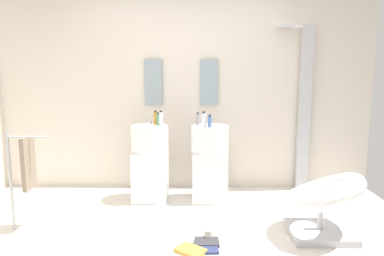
% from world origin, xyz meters
% --- Properties ---
extents(ground_plane, '(4.80, 3.60, 0.04)m').
position_xyz_m(ground_plane, '(0.00, 0.00, -0.02)').
color(ground_plane, silver).
extents(rear_partition, '(4.80, 0.10, 2.60)m').
position_xyz_m(rear_partition, '(0.00, 1.65, 1.30)').
color(rear_partition, beige).
rests_on(rear_partition, ground_plane).
extents(pedestal_sink_left, '(0.43, 0.43, 0.98)m').
position_xyz_m(pedestal_sink_left, '(-0.35, 1.15, 0.46)').
color(pedestal_sink_left, white).
rests_on(pedestal_sink_left, ground_plane).
extents(pedestal_sink_right, '(0.43, 0.43, 0.98)m').
position_xyz_m(pedestal_sink_right, '(0.35, 1.15, 0.46)').
color(pedestal_sink_right, white).
rests_on(pedestal_sink_right, ground_plane).
extents(vanity_mirror_left, '(0.22, 0.03, 0.56)m').
position_xyz_m(vanity_mirror_left, '(-0.35, 1.58, 1.36)').
color(vanity_mirror_left, '#8C9EA8').
extents(vanity_mirror_right, '(0.22, 0.03, 0.56)m').
position_xyz_m(vanity_mirror_right, '(0.35, 1.58, 1.36)').
color(vanity_mirror_right, '#8C9EA8').
extents(shower_column, '(0.49, 0.24, 2.05)m').
position_xyz_m(shower_column, '(1.53, 1.53, 1.08)').
color(shower_column, '#B7BABF').
rests_on(shower_column, ground_plane).
extents(lounge_chair, '(1.09, 1.09, 0.65)m').
position_xyz_m(lounge_chair, '(1.34, 0.22, 0.35)').
color(lounge_chair, '#B7BABF').
rests_on(lounge_chair, ground_plane).
extents(towel_rack, '(0.37, 0.22, 0.95)m').
position_xyz_m(towel_rack, '(-1.41, 0.32, 0.63)').
color(towel_rack, '#B7BABF').
rests_on(towel_rack, ground_plane).
extents(area_rug, '(1.12, 0.70, 0.01)m').
position_xyz_m(area_rug, '(0.32, 0.01, 0.01)').
color(area_rug, white).
rests_on(area_rug, ground_plane).
extents(magazine_charcoal, '(0.22, 0.17, 0.03)m').
position_xyz_m(magazine_charcoal, '(0.29, 0.02, 0.03)').
color(magazine_charcoal, '#38383D').
rests_on(magazine_charcoal, area_rug).
extents(magazine_ochre, '(0.29, 0.27, 0.03)m').
position_xyz_m(magazine_ochre, '(0.15, -0.13, 0.03)').
color(magazine_ochre, gold).
rests_on(magazine_ochre, area_rug).
extents(magazine_navy, '(0.24, 0.19, 0.02)m').
position_xyz_m(magazine_navy, '(0.26, -0.09, 0.02)').
color(magazine_navy, navy).
rests_on(magazine_navy, area_rug).
extents(coffee_mug, '(0.09, 0.09, 0.09)m').
position_xyz_m(coffee_mug, '(0.30, 0.11, 0.05)').
color(coffee_mug, white).
rests_on(coffee_mug, area_rug).
extents(soap_bottle_white, '(0.05, 0.05, 0.17)m').
position_xyz_m(soap_bottle_white, '(-0.22, 1.17, 0.96)').
color(soap_bottle_white, white).
rests_on(soap_bottle_white, pedestal_sink_left).
extents(soap_bottle_grey, '(0.04, 0.04, 0.15)m').
position_xyz_m(soap_bottle_grey, '(0.21, 1.17, 0.95)').
color(soap_bottle_grey, '#99999E').
rests_on(soap_bottle_grey, pedestal_sink_right).
extents(soap_bottle_green, '(0.05, 0.05, 0.15)m').
position_xyz_m(soap_bottle_green, '(-0.25, 1.19, 0.95)').
color(soap_bottle_green, '#59996B').
rests_on(soap_bottle_green, pedestal_sink_left).
extents(soap_bottle_blue, '(0.04, 0.04, 0.14)m').
position_xyz_m(soap_bottle_blue, '(0.34, 1.02, 0.95)').
color(soap_bottle_blue, '#4C72B7').
rests_on(soap_bottle_blue, pedestal_sink_right).
extents(soap_bottle_amber, '(0.05, 0.05, 0.16)m').
position_xyz_m(soap_bottle_amber, '(-0.29, 1.25, 0.96)').
color(soap_bottle_amber, '#C68C38').
rests_on(soap_bottle_amber, pedestal_sink_left).
extents(soap_bottle_clear, '(0.05, 0.05, 0.18)m').
position_xyz_m(soap_bottle_clear, '(0.27, 1.04, 0.96)').
color(soap_bottle_clear, silver).
rests_on(soap_bottle_clear, pedestal_sink_right).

